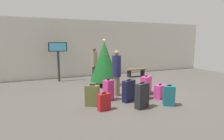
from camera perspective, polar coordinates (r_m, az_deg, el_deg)
ground_plane at (r=7.83m, az=6.07°, el=-6.81°), size 16.00×16.00×0.00m
back_wall at (r=11.57m, az=-4.58°, el=6.65°), size 16.00×0.20×3.33m
holiday_tree at (r=8.78m, az=-2.36°, el=2.67°), size 1.34×1.34×2.21m
flight_info_kiosk at (r=10.07m, az=-16.18°, el=4.67°), size 0.94×0.12×2.04m
waiting_bench at (r=11.18m, az=7.35°, el=-0.25°), size 1.23×0.44×0.48m
traveller_0 at (r=9.92m, az=-5.43°, el=2.05°), size 0.45×0.45×1.77m
traveller_1 at (r=7.16m, az=1.39°, el=-0.64°), size 0.49×0.49×1.76m
suitcase_0 at (r=6.71m, az=-1.09°, el=-6.18°), size 0.39×0.36×0.78m
suitcase_1 at (r=6.01m, az=9.17°, el=-7.79°), size 0.52×0.36×0.84m
suitcase_2 at (r=7.61m, az=10.39°, el=-4.59°), size 0.58×0.51×0.75m
suitcase_3 at (r=6.99m, az=10.18°, el=-6.45°), size 0.38×0.34×0.60m
suitcase_4 at (r=7.19m, az=14.45°, el=-6.39°), size 0.51×0.41×0.55m
suitcase_5 at (r=6.47m, az=17.04°, el=-7.51°), size 0.44×0.41×0.70m
suitcase_6 at (r=5.79m, az=-2.42°, el=-9.74°), size 0.42×0.26×0.56m
suitcase_7 at (r=6.18m, az=-6.03°, el=-7.79°), size 0.52×0.45×0.73m
suitcase_8 at (r=6.61m, az=5.12°, el=-6.37°), size 0.55×0.40×0.79m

